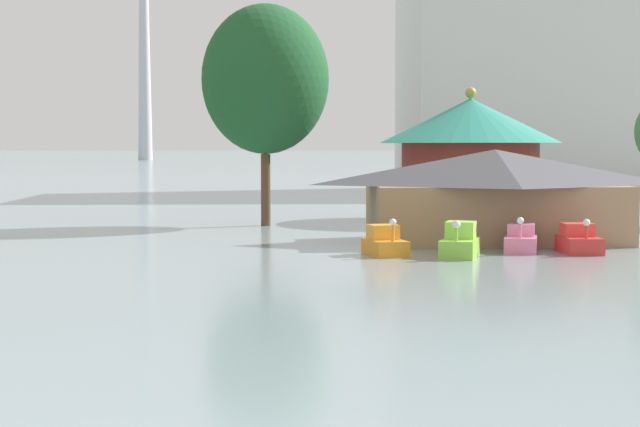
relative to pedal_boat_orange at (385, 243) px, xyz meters
name	(u,v)px	position (x,y,z in m)	size (l,w,h in m)	color
pedal_boat_orange	(385,243)	(0.00, 0.00, 0.00)	(1.93, 2.63, 1.67)	orange
pedal_boat_lime	(460,243)	(3.14, -0.82, 0.07)	(2.24, 3.13, 1.66)	#8CCC3F
pedal_boat_pink	(521,241)	(6.27, 1.09, -0.02)	(2.04, 2.85, 1.64)	pink
pedal_boat_red	(579,241)	(8.75, 0.51, 0.00)	(1.61, 2.74, 1.60)	red
boathouse	(495,193)	(6.17, 6.00, 1.88)	(13.08, 7.85, 4.58)	#9E7F5B
green_roof_pavilion	(470,151)	(7.81, 20.48, 3.88)	(11.49, 11.49, 8.44)	#993328
shoreline_tree_mid	(265,79)	(-5.11, 17.21, 8.15)	(7.53, 7.53, 13.11)	brown
background_building_block	(581,61)	(28.10, 63.62, 13.07)	(37.46, 20.03, 27.16)	silver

